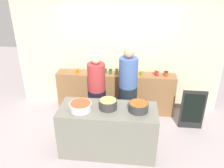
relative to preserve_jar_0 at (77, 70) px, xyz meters
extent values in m
plane|color=#9D9194|center=(0.87, -1.04, -1.02)|extent=(12.00, 12.00, 0.00)
cube|color=#BAAF93|center=(0.87, 0.41, 0.48)|extent=(4.80, 0.12, 3.00)
cube|color=brown|center=(0.87, 0.06, -0.54)|extent=(2.70, 0.36, 0.95)
cube|color=#626257|center=(0.87, -1.34, -0.57)|extent=(1.70, 0.70, 0.88)
cylinder|color=#E45E05|center=(0.00, 0.00, -0.01)|extent=(0.06, 0.06, 0.11)
cylinder|color=#D6C666|center=(0.00, 0.00, 0.06)|extent=(0.07, 0.07, 0.02)
cylinder|color=#255F21|center=(0.63, 0.07, 0.00)|extent=(0.07, 0.07, 0.13)
cylinder|color=#D6C666|center=(0.63, 0.07, 0.07)|extent=(0.07, 0.07, 0.01)
cylinder|color=#2A5B36|center=(0.76, 0.04, -0.02)|extent=(0.07, 0.07, 0.10)
cylinder|color=black|center=(0.76, 0.04, 0.04)|extent=(0.08, 0.08, 0.01)
cylinder|color=#639919|center=(0.89, 0.08, -0.02)|extent=(0.06, 0.06, 0.10)
cylinder|color=black|center=(0.89, 0.08, 0.04)|extent=(0.07, 0.07, 0.01)
cylinder|color=#205F39|center=(0.99, -0.01, 0.00)|extent=(0.08, 0.08, 0.13)
cylinder|color=black|center=(0.99, -0.01, 0.07)|extent=(0.09, 0.09, 0.01)
cylinder|color=gold|center=(1.27, 0.08, 0.00)|extent=(0.08, 0.08, 0.13)
cylinder|color=#D6C666|center=(1.27, 0.08, 0.07)|extent=(0.08, 0.08, 0.01)
cylinder|color=olive|center=(1.46, 0.01, -0.01)|extent=(0.07, 0.07, 0.12)
cylinder|color=silver|center=(1.46, 0.01, 0.06)|extent=(0.08, 0.08, 0.01)
cylinder|color=#AA2223|center=(1.78, 0.04, 0.00)|extent=(0.08, 0.08, 0.13)
cylinder|color=#D6C666|center=(1.78, 0.04, 0.08)|extent=(0.08, 0.08, 0.01)
cylinder|color=#A73817|center=(1.98, 0.04, -0.02)|extent=(0.09, 0.09, 0.10)
cylinder|color=black|center=(1.98, 0.04, 0.04)|extent=(0.09, 0.09, 0.01)
cylinder|color=#B7B7BC|center=(0.41, -1.42, -0.07)|extent=(0.38, 0.38, 0.13)
cylinder|color=brown|center=(0.41, -1.42, 0.00)|extent=(0.35, 0.35, 0.00)
cylinder|color=#2D2D2D|center=(0.87, -1.32, -0.05)|extent=(0.31, 0.31, 0.16)
cylinder|color=tan|center=(0.87, -1.32, 0.03)|extent=(0.28, 0.28, 0.00)
cylinder|color=#2D2D2D|center=(1.38, -1.34, -0.06)|extent=(0.33, 0.33, 0.15)
cylinder|color=#97481B|center=(1.38, -1.34, 0.02)|extent=(0.31, 0.31, 0.00)
cylinder|color=black|center=(0.56, -0.68, -0.57)|extent=(0.36, 0.36, 0.90)
cylinder|color=maroon|center=(0.56, -0.68, 0.16)|extent=(0.34, 0.34, 0.55)
sphere|color=#D8A884|center=(0.56, -0.68, 0.53)|extent=(0.20, 0.20, 0.20)
cylinder|color=black|center=(1.17, -0.59, -0.53)|extent=(0.38, 0.38, 0.97)
cylinder|color=#385284|center=(1.17, -0.59, 0.25)|extent=(0.36, 0.36, 0.59)
sphere|color=tan|center=(1.17, -0.59, 0.64)|extent=(0.20, 0.20, 0.20)
cube|color=black|center=(2.52, -0.49, -0.58)|extent=(0.48, 0.04, 0.88)
cube|color=black|center=(2.52, -0.51, -0.53)|extent=(0.41, 0.01, 0.67)
camera|label=1|loc=(1.29, -4.62, 1.92)|focal=36.18mm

